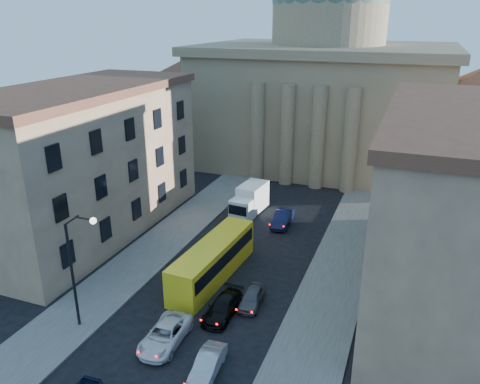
% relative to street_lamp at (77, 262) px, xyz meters
% --- Properties ---
extents(sidewalk_left, '(5.00, 60.00, 0.15)m').
position_rel_street_lamp_xyz_m(sidewalk_left, '(-1.53, 10.00, -5.21)').
color(sidewalk_left, '#54524D').
rests_on(sidewalk_left, ground).
extents(sidewalk_right, '(5.00, 60.00, 0.15)m').
position_rel_street_lamp_xyz_m(sidewalk_right, '(15.47, 10.00, -5.21)').
color(sidewalk_right, '#54524D').
rests_on(sidewalk_right, ground).
extents(church, '(68.02, 28.76, 36.60)m').
position_rel_street_lamp_xyz_m(church, '(6.97, 47.47, 6.59)').
color(church, '#766749').
rests_on(church, ground).
extents(building_left, '(11.60, 26.60, 14.70)m').
position_rel_street_lamp_xyz_m(building_left, '(-10.03, 14.00, 2.14)').
color(building_left, tan).
rests_on(building_left, ground).
extents(building_right, '(11.60, 26.60, 14.70)m').
position_rel_street_lamp_xyz_m(building_right, '(23.97, 14.00, 2.14)').
color(building_right, tan).
rests_on(building_right, ground).
extents(street_lamp, '(2.62, 0.44, 8.83)m').
position_rel_street_lamp_xyz_m(street_lamp, '(0.00, 0.00, 0.00)').
color(street_lamp, black).
rests_on(street_lamp, ground).
extents(car_right_near, '(1.63, 3.96, 1.28)m').
position_rel_street_lamp_xyz_m(car_right_near, '(10.01, -1.00, -4.65)').
color(car_right_near, '#9B9DA2').
rests_on(car_right_near, ground).
extents(car_left_mid, '(2.50, 5.06, 1.38)m').
position_rel_street_lamp_xyz_m(car_left_mid, '(6.17, 0.50, -4.60)').
color(car_left_mid, silver).
rests_on(car_left_mid, ground).
extents(car_right_mid, '(1.98, 4.63, 1.33)m').
position_rel_street_lamp_xyz_m(car_right_mid, '(8.55, 4.84, -4.62)').
color(car_right_mid, black).
rests_on(car_right_mid, ground).
extents(car_right_far, '(1.76, 3.80, 1.26)m').
position_rel_street_lamp_xyz_m(car_right_far, '(10.12, 6.87, -4.66)').
color(car_right_far, '#47484C').
rests_on(car_right_far, ground).
extents(car_right_distant, '(1.86, 4.77, 1.55)m').
position_rel_street_lamp_xyz_m(car_right_distant, '(8.28, 21.87, -4.51)').
color(car_right_distant, black).
rests_on(car_right_distant, ground).
extents(city_bus, '(3.28, 11.35, 3.16)m').
position_rel_street_lamp_xyz_m(city_bus, '(5.71, 9.54, -3.59)').
color(city_bus, yellow).
rests_on(city_bus, ground).
extents(box_truck, '(2.85, 6.04, 3.21)m').
position_rel_street_lamp_xyz_m(box_truck, '(3.94, 23.54, -3.76)').
color(box_truck, white).
rests_on(box_truck, ground).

